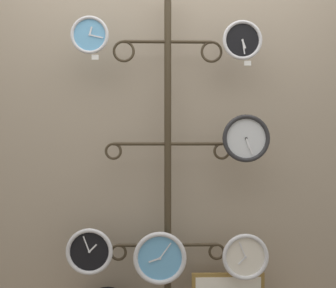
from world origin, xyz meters
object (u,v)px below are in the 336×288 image
clock_bottom_right (245,257)px  clock_middle_right (246,138)px  clock_bottom_center (160,258)px  clock_bottom_left (90,251)px  clock_top_left (90,35)px  clock_top_right (242,40)px  display_stand (168,223)px

clock_bottom_right → clock_middle_right: bearing=73.7°
clock_bottom_center → clock_bottom_right: clock_bottom_center is taller
clock_bottom_left → clock_bottom_center: clock_bottom_left is taller
clock_middle_right → clock_bottom_right: size_ratio=1.03×
clock_bottom_left → clock_bottom_center: (0.40, 0.01, -0.04)m
clock_top_left → clock_top_right: size_ratio=0.95×
clock_middle_right → clock_bottom_left: clock_middle_right is taller
display_stand → clock_middle_right: bearing=-10.6°
display_stand → clock_top_left: 1.19m
clock_bottom_right → clock_bottom_left: bearing=179.8°
clock_top_right → clock_middle_right: size_ratio=0.83×
display_stand → clock_bottom_center: 0.21m
clock_top_left → clock_bottom_left: bearing=-99.9°
clock_top_right → clock_bottom_left: 1.50m
display_stand → clock_bottom_center: display_stand is taller
clock_bottom_center → clock_middle_right: bearing=1.9°
clock_top_left → clock_bottom_left: 1.24m
clock_top_left → clock_bottom_center: (0.40, -0.01, -1.28)m
clock_middle_right → clock_bottom_left: 1.11m
clock_top_right → clock_bottom_left: clock_top_right is taller
clock_top_right → clock_middle_right: clock_top_right is taller
clock_bottom_left → display_stand: bearing=13.4°
clock_top_left → clock_bottom_right: bearing=-1.4°
display_stand → clock_bottom_center: bearing=-115.5°
clock_top_right → clock_middle_right: bearing=22.3°
clock_middle_right → clock_bottom_right: (-0.01, -0.03, -0.69)m
clock_top_left → clock_bottom_left: (-0.00, -0.02, -1.24)m
clock_top_left → clock_top_right: 0.88m
display_stand → clock_middle_right: size_ratio=7.65×
display_stand → clock_top_left: bearing=-168.8°
clock_middle_right → clock_bottom_left: (-0.91, -0.02, -0.65)m
display_stand → clock_bottom_left: size_ratio=7.93×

